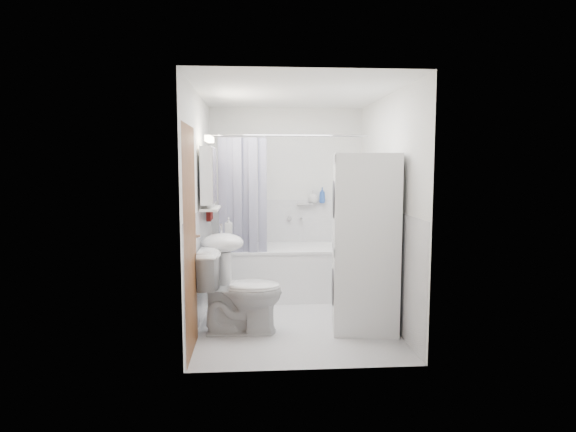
{
  "coord_description": "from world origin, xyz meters",
  "views": [
    {
      "loc": [
        -0.42,
        -5.04,
        1.66
      ],
      "look_at": [
        -0.06,
        0.15,
        1.11
      ],
      "focal_mm": 30.0,
      "sensor_mm": 36.0,
      "label": 1
    }
  ],
  "objects": [
    {
      "name": "medicine_cabinet",
      "position": [
        -0.9,
        0.1,
        1.57
      ],
      "size": [
        0.13,
        0.5,
        0.71
      ],
      "color": "white",
      "rests_on": "room_walls"
    },
    {
      "name": "wainscot",
      "position": [
        0.0,
        0.29,
        0.6
      ],
      "size": [
        1.98,
        2.58,
        2.58
      ],
      "color": "white",
      "rests_on": "ground"
    },
    {
      "name": "shelf_cup",
      "position": [
        -0.89,
        0.22,
        1.26
      ],
      "size": [
        0.1,
        0.09,
        0.1
      ],
      "primitive_type": "imported",
      "color": "gray",
      "rests_on": "shelf"
    },
    {
      "name": "room_walls",
      "position": [
        0.0,
        0.0,
        1.49
      ],
      "size": [
        2.6,
        2.6,
        2.6
      ],
      "color": "white",
      "rests_on": "ground"
    },
    {
      "name": "curtain_rod",
      "position": [
        -0.01,
        0.58,
        2.0
      ],
      "size": [
        1.85,
        0.02,
        0.02
      ],
      "primitive_type": "cylinder",
      "rotation": [
        0.0,
        1.57,
        0.0
      ],
      "color": "silver",
      "rests_on": "room_walls"
    },
    {
      "name": "shelf_bottle",
      "position": [
        -0.89,
        -0.05,
        1.25
      ],
      "size": [
        0.07,
        0.18,
        0.07
      ],
      "primitive_type": "imported",
      "color": "gray",
      "rests_on": "shelf"
    },
    {
      "name": "shower_caddy",
      "position": [
        0.24,
        1.24,
        1.15
      ],
      "size": [
        0.22,
        0.06,
        0.02
      ],
      "primitive_type": "cube",
      "color": "silver",
      "rests_on": "room_walls"
    },
    {
      "name": "washer_dryer",
      "position": [
        0.68,
        -0.34,
        0.89
      ],
      "size": [
        0.71,
        0.7,
        1.77
      ],
      "rotation": [
        0.0,
        0.0,
        -0.13
      ],
      "color": "white",
      "rests_on": "ground"
    },
    {
      "name": "floor",
      "position": [
        0.0,
        0.0,
        0.0
      ],
      "size": [
        2.6,
        2.6,
        0.0
      ],
      "primitive_type": "plane",
      "color": "silver",
      "rests_on": "ground"
    },
    {
      "name": "sink",
      "position": [
        -0.75,
        -0.03,
        0.7
      ],
      "size": [
        0.44,
        0.37,
        1.04
      ],
      "color": "white",
      "rests_on": "ground"
    },
    {
      "name": "towel",
      "position": [
        -0.94,
        0.51,
        1.4
      ],
      "size": [
        0.07,
        0.3,
        0.73
      ],
      "color": "#51150C",
      "rests_on": "room_walls"
    },
    {
      "name": "shampoo_a",
      "position": [
        0.35,
        1.24,
        1.23
      ],
      "size": [
        0.13,
        0.17,
        0.13
      ],
      "primitive_type": "imported",
      "color": "gray",
      "rests_on": "shower_caddy"
    },
    {
      "name": "shower_curtain",
      "position": [
        -0.56,
        0.58,
        1.25
      ],
      "size": [
        0.55,
        0.02,
        1.45
      ],
      "color": "#131444",
      "rests_on": "curtain_rod"
    },
    {
      "name": "toilet",
      "position": [
        -0.57,
        -0.37,
        0.41
      ],
      "size": [
        0.84,
        0.48,
        0.81
      ],
      "primitive_type": "imported",
      "rotation": [
        0.0,
        0.0,
        1.55
      ],
      "color": "white",
      "rests_on": "ground"
    },
    {
      "name": "soap_pump",
      "position": [
        -0.71,
        0.25,
        0.95
      ],
      "size": [
        0.08,
        0.17,
        0.08
      ],
      "primitive_type": "imported",
      "color": "gray",
      "rests_on": "sink"
    },
    {
      "name": "shampoo_b",
      "position": [
        0.47,
        1.24,
        1.2
      ],
      "size": [
        0.08,
        0.21,
        0.08
      ],
      "primitive_type": "imported",
      "color": "#2B54AF",
      "rests_on": "shower_caddy"
    },
    {
      "name": "door",
      "position": [
        -0.95,
        -0.55,
        1.0
      ],
      "size": [
        0.05,
        2.0,
        2.0
      ],
      "color": "brown",
      "rests_on": "ground"
    },
    {
      "name": "tub_spout",
      "position": [
        0.19,
        1.25,
        0.96
      ],
      "size": [
        0.04,
        0.12,
        0.04
      ],
      "primitive_type": "cylinder",
      "rotation": [
        1.57,
        0.0,
        0.0
      ],
      "color": "silver",
      "rests_on": "room_walls"
    },
    {
      "name": "shelf",
      "position": [
        -0.89,
        0.1,
        1.2
      ],
      "size": [
        0.18,
        0.54,
        0.02
      ],
      "primitive_type": "cube",
      "color": "silver",
      "rests_on": "room_walls"
    },
    {
      "name": "bathtub",
      "position": [
        -0.01,
        0.92,
        0.35
      ],
      "size": [
        1.67,
        0.79,
        0.64
      ],
      "color": "white",
      "rests_on": "ground"
    }
  ]
}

